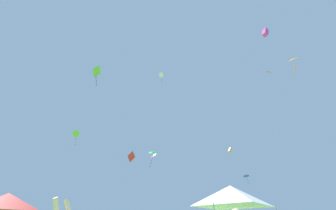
{
  "coord_description": "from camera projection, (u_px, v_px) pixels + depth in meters",
  "views": [
    {
      "loc": [
        0.28,
        -5.15,
        1.42
      ],
      "look_at": [
        1.92,
        13.56,
        12.9
      ],
      "focal_mm": 21.82,
      "sensor_mm": 36.0,
      "label": 1
    }
  ],
  "objects": [
    {
      "name": "canopy_tent_red",
      "position": [
        6.0,
        202.0,
        12.93
      ],
      "size": [
        3.22,
        3.22,
        3.44
      ],
      "color": "#9E9EA3",
      "rests_on": "ground"
    },
    {
      "name": "kite_blue_delta",
      "position": [
        246.0,
        176.0,
        22.62
      ],
      "size": [
        0.7,
        0.7,
        1.2
      ],
      "color": "blue"
    },
    {
      "name": "canopy_tent_white",
      "position": [
        231.0,
        196.0,
        10.96
      ],
      "size": [
        3.26,
        3.26,
        3.49
      ],
      "color": "#9E9EA3",
      "rests_on": "ground"
    },
    {
      "name": "kite_lime_diamond",
      "position": [
        96.0,
        73.0,
        32.45
      ],
      "size": [
        1.35,
        1.29,
        3.25
      ],
      "color": "#75D138"
    },
    {
      "name": "kite_magenta_box",
      "position": [
        265.0,
        32.0,
        23.1
      ],
      "size": [
        1.0,
        0.79,
        1.27
      ],
      "color": "#D6389E"
    },
    {
      "name": "kite_lime_delta",
      "position": [
        76.0,
        134.0,
        22.38
      ],
      "size": [
        0.91,
        0.71,
        1.71
      ],
      "color": "#75D138"
    },
    {
      "name": "kite_orange_diamond",
      "position": [
        293.0,
        60.0,
        18.29
      ],
      "size": [
        1.08,
        1.09,
        1.97
      ],
      "color": "orange"
    },
    {
      "name": "kite_magenta_delta",
      "position": [
        154.0,
        155.0,
        34.41
      ],
      "size": [
        1.47,
        1.59,
        1.09
      ],
      "color": "#D6389E"
    },
    {
      "name": "kite_orange_delta",
      "position": [
        267.0,
        71.0,
        24.81
      ],
      "size": [
        1.03,
        0.83,
        0.78
      ],
      "color": "orange"
    },
    {
      "name": "kite_orange_box",
      "position": [
        230.0,
        150.0,
        25.21
      ],
      "size": [
        0.59,
        0.49,
        1.44
      ],
      "color": "orange"
    },
    {
      "name": "kite_white_delta",
      "position": [
        161.0,
        75.0,
        33.01
      ],
      "size": [
        1.07,
        1.01,
        1.9
      ],
      "color": "white"
    },
    {
      "name": "kite_green_delta",
      "position": [
        153.0,
        153.0,
        25.95
      ],
      "size": [
        1.12,
        1.01,
        2.21
      ],
      "color": "green"
    },
    {
      "name": "kite_red_diamond",
      "position": [
        131.0,
        157.0,
        32.2
      ],
      "size": [
        1.13,
        1.05,
        1.19
      ],
      "color": "red"
    }
  ]
}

